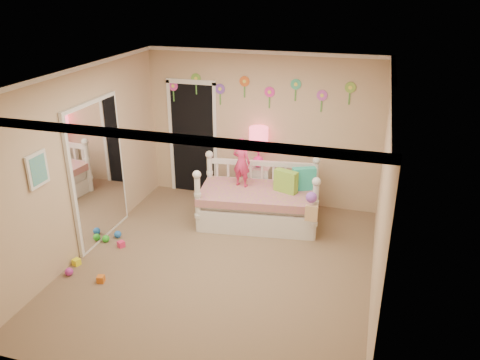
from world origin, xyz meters
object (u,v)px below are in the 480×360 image
(child, at_px, (242,162))
(nightstand, at_px, (258,185))
(daybed, at_px, (259,193))
(table_lamp, at_px, (258,141))

(child, relative_size, nightstand, 1.18)
(child, bearing_deg, nightstand, -91.27)
(daybed, bearing_deg, child, 154.85)
(daybed, height_order, child, child)
(daybed, distance_m, table_lamp, 0.95)
(nightstand, relative_size, table_lamp, 0.98)
(daybed, xyz_separation_m, table_lamp, (-0.18, 0.68, 0.64))
(table_lamp, bearing_deg, nightstand, 0.00)
(child, height_order, table_lamp, table_lamp)
(daybed, relative_size, table_lamp, 2.69)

